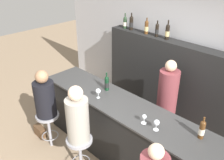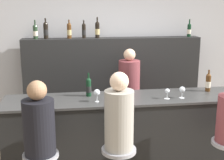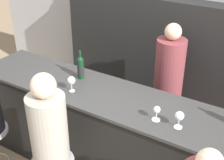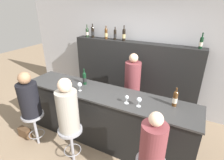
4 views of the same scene
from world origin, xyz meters
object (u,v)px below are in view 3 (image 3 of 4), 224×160
at_px(wine_glass_2, 179,116).
at_px(guest_seated_middle, 48,126).
at_px(wine_bottle_counter_0, 81,67).
at_px(wine_glass_0, 71,81).
at_px(bartender, 167,91).
at_px(wine_glass_1, 157,111).

relative_size(wine_glass_2, guest_seated_middle, 0.18).
distance_m(wine_bottle_counter_0, guest_seated_middle, 0.88).
bearing_deg(wine_glass_2, wine_glass_0, 180.00).
bearing_deg(bartender, wine_glass_0, -121.00).
bearing_deg(wine_bottle_counter_0, bartender, 47.25).
height_order(guest_seated_middle, bartender, bartender).
height_order(wine_glass_2, guest_seated_middle, guest_seated_middle).
relative_size(wine_glass_0, guest_seated_middle, 0.18).
height_order(wine_glass_0, bartender, bartender).
distance_m(wine_bottle_counter_0, wine_glass_0, 0.28).
xyz_separation_m(wine_glass_2, guest_seated_middle, (-0.92, -0.56, -0.11)).
xyz_separation_m(wine_glass_0, bartender, (0.61, 1.02, -0.45)).
relative_size(wine_glass_1, wine_glass_2, 0.88).
relative_size(wine_glass_1, guest_seated_middle, 0.15).
height_order(wine_glass_0, guest_seated_middle, guest_seated_middle).
relative_size(wine_glass_0, bartender, 0.10).
bearing_deg(wine_glass_1, bartender, 106.22).
height_order(wine_glass_1, guest_seated_middle, guest_seated_middle).
bearing_deg(wine_glass_2, wine_bottle_counter_0, 167.44).
distance_m(wine_glass_0, guest_seated_middle, 0.60).
distance_m(wine_glass_1, wine_glass_2, 0.20).
bearing_deg(wine_glass_1, guest_seated_middle, -142.27).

